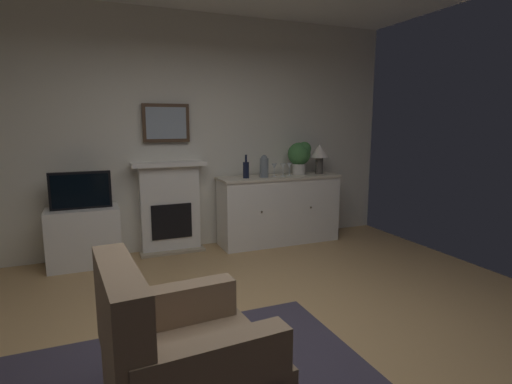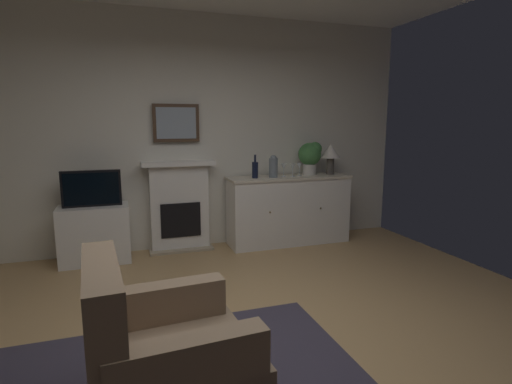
{
  "view_description": "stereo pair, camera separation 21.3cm",
  "coord_description": "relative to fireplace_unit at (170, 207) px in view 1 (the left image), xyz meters",
  "views": [
    {
      "loc": [
        -1.07,
        -2.35,
        1.56
      ],
      "look_at": [
        0.18,
        0.66,
        1.0
      ],
      "focal_mm": 28.34,
      "sensor_mm": 36.0,
      "label": 1
    },
    {
      "loc": [
        -0.87,
        -2.42,
        1.56
      ],
      "look_at": [
        0.18,
        0.66,
        1.0
      ],
      "focal_mm": 28.34,
      "sensor_mm": 36.0,
      "label": 2
    }
  ],
  "objects": [
    {
      "name": "tv_set",
      "position": [
        -0.98,
        -0.19,
        0.3
      ],
      "size": [
        0.62,
        0.07,
        0.4
      ],
      "color": "black",
      "rests_on": "tv_cabinet"
    },
    {
      "name": "table_lamp",
      "position": [
        1.97,
        -0.18,
        0.61
      ],
      "size": [
        0.26,
        0.26,
        0.4
      ],
      "color": "#4C4742",
      "rests_on": "sideboard_cabinet"
    },
    {
      "name": "tv_cabinet",
      "position": [
        -0.97,
        -0.16,
        -0.23
      ],
      "size": [
        0.75,
        0.42,
        0.65
      ],
      "color": "white",
      "rests_on": "ground_plane"
    },
    {
      "name": "wall_rear",
      "position": [
        0.2,
        0.13,
        0.88
      ],
      "size": [
        5.64,
        0.06,
        2.85
      ],
      "primitive_type": "cube",
      "color": "silver",
      "rests_on": "ground_plane"
    },
    {
      "name": "sideboard_cabinet",
      "position": [
        1.38,
        -0.18,
        -0.11
      ],
      "size": [
        1.59,
        0.49,
        0.88
      ],
      "color": "white",
      "rests_on": "ground_plane"
    },
    {
      "name": "wine_glass_right",
      "position": [
        1.52,
        -0.18,
        0.45
      ],
      "size": [
        0.07,
        0.07,
        0.16
      ],
      "color": "silver",
      "rests_on": "sideboard_cabinet"
    },
    {
      "name": "fireplace_unit",
      "position": [
        0.0,
        0.0,
        0.0
      ],
      "size": [
        0.87,
        0.3,
        1.1
      ],
      "color": "white",
      "rests_on": "ground_plane"
    },
    {
      "name": "armchair",
      "position": [
        -0.52,
        -2.97,
        -0.17
      ],
      "size": [
        0.86,
        0.83,
        0.92
      ],
      "color": "#8C7259",
      "rests_on": "ground_plane"
    },
    {
      "name": "ground_plane",
      "position": [
        0.2,
        -2.48,
        -0.6
      ],
      "size": [
        5.64,
        5.27,
        0.1
      ],
      "primitive_type": "cube",
      "color": "tan",
      "rests_on": "ground"
    },
    {
      "name": "wine_glass_center",
      "position": [
        1.41,
        -0.22,
        0.45
      ],
      "size": [
        0.07,
        0.07,
        0.16
      ],
      "color": "silver",
      "rests_on": "sideboard_cabinet"
    },
    {
      "name": "vase_decorative",
      "position": [
        1.15,
        -0.23,
        0.47
      ],
      "size": [
        0.11,
        0.11,
        0.28
      ],
      "color": "slate",
      "rests_on": "sideboard_cabinet"
    },
    {
      "name": "framed_picture",
      "position": [
        -0.0,
        0.05,
        1.01
      ],
      "size": [
        0.55,
        0.04,
        0.45
      ],
      "color": "#473323"
    },
    {
      "name": "wine_glass_left",
      "position": [
        1.3,
        -0.19,
        0.45
      ],
      "size": [
        0.07,
        0.07,
        0.16
      ],
      "color": "silver",
      "rests_on": "sideboard_cabinet"
    },
    {
      "name": "wine_bottle",
      "position": [
        0.91,
        -0.21,
        0.44
      ],
      "size": [
        0.08,
        0.08,
        0.29
      ],
      "color": "black",
      "rests_on": "sideboard_cabinet"
    },
    {
      "name": "potted_plant_small",
      "position": [
        1.7,
        -0.13,
        0.59
      ],
      "size": [
        0.3,
        0.3,
        0.43
      ],
      "color": "beige",
      "rests_on": "sideboard_cabinet"
    }
  ]
}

